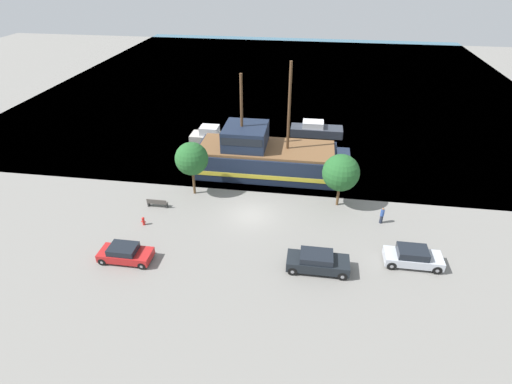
% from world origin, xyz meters
% --- Properties ---
extents(ground_plane, '(160.00, 160.00, 0.00)m').
position_xyz_m(ground_plane, '(0.00, 0.00, 0.00)').
color(ground_plane, gray).
extents(water_surface, '(80.00, 80.00, 0.00)m').
position_xyz_m(water_surface, '(0.00, 44.00, 0.00)').
color(water_surface, '#38667F').
rests_on(water_surface, ground).
extents(pirate_ship, '(15.75, 5.81, 11.66)m').
position_xyz_m(pirate_ship, '(0.16, 8.20, 1.86)').
color(pirate_ship, '#192338').
rests_on(pirate_ship, water_surface).
extents(moored_boat_dockside, '(6.52, 2.35, 1.82)m').
position_xyz_m(moored_boat_dockside, '(5.35, 18.97, 0.70)').
color(moored_boat_dockside, '#2D333D').
rests_on(moored_boat_dockside, water_surface).
extents(moored_boat_outer, '(5.46, 2.32, 2.02)m').
position_xyz_m(moored_boat_outer, '(-7.16, 14.91, 0.75)').
color(moored_boat_outer, '#B7B2A8').
rests_on(moored_boat_outer, water_surface).
extents(parked_car_curb_front, '(3.97, 1.79, 1.32)m').
position_xyz_m(parked_car_curb_front, '(-8.47, -7.41, 0.66)').
color(parked_car_curb_front, '#B21E1E').
rests_on(parked_car_curb_front, ground_plane).
extents(parked_car_curb_mid, '(4.55, 1.88, 1.50)m').
position_xyz_m(parked_car_curb_mid, '(5.96, -6.34, 0.76)').
color(parked_car_curb_mid, black).
rests_on(parked_car_curb_mid, ground_plane).
extents(parked_car_curb_rear, '(4.20, 1.83, 1.47)m').
position_xyz_m(parked_car_curb_rear, '(12.99, -4.71, 0.73)').
color(parked_car_curb_rear, '#B7BCC6').
rests_on(parked_car_curb_rear, ground_plane).
extents(fire_hydrant, '(0.42, 0.25, 0.76)m').
position_xyz_m(fire_hydrant, '(-8.91, -2.83, 0.41)').
color(fire_hydrant, red).
rests_on(fire_hydrant, ground_plane).
extents(bench_promenade_east, '(1.87, 0.45, 0.85)m').
position_xyz_m(bench_promenade_east, '(-8.71, 0.00, 0.44)').
color(bench_promenade_east, '#4C4742').
rests_on(bench_promenade_east, ground_plane).
extents(pedestrian_walking_near, '(0.32, 0.32, 1.54)m').
position_xyz_m(pedestrian_walking_near, '(11.35, 0.45, 0.77)').
color(pedestrian_walking_near, '#232838').
rests_on(pedestrian_walking_near, ground_plane).
extents(tree_row_east, '(3.10, 3.10, 5.29)m').
position_xyz_m(tree_row_east, '(-6.00, 2.87, 3.73)').
color(tree_row_east, brown).
rests_on(tree_row_east, ground_plane).
extents(tree_row_mideast, '(3.32, 3.32, 5.05)m').
position_xyz_m(tree_row_mideast, '(7.66, 2.82, 3.38)').
color(tree_row_mideast, brown).
rests_on(tree_row_mideast, ground_plane).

